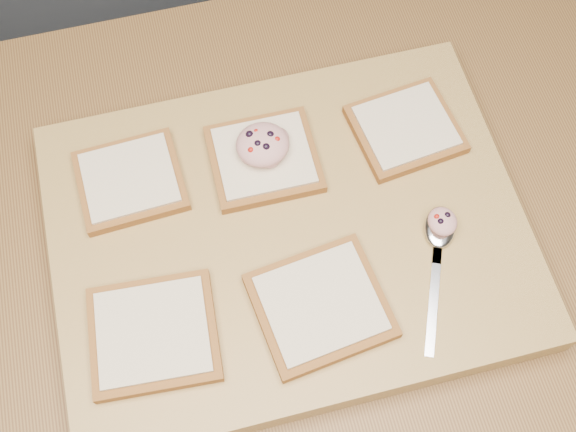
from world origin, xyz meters
The scene contains 11 objects.
ground centered at (0.00, 0.00, 0.00)m, with size 4.00×4.00×0.00m, color #515459.
island_counter centered at (0.00, 0.00, 0.45)m, with size 2.00×0.80×0.90m.
cutting_board centered at (-0.13, 0.04, 0.92)m, with size 0.49×0.38×0.04m, color tan.
bread_far_left centered at (-0.28, 0.14, 0.95)m, with size 0.11×0.11×0.02m.
bread_far_center centered at (-0.14, 0.13, 0.95)m, with size 0.12×0.11×0.02m.
bread_far_right centered at (0.02, 0.13, 0.95)m, with size 0.12×0.11×0.02m.
bread_near_left centered at (-0.29, -0.04, 0.95)m, with size 0.13×0.12×0.02m.
bread_near_center centered at (-0.12, -0.05, 0.95)m, with size 0.14×0.13×0.02m.
tuna_salad_dollop centered at (-0.14, 0.13, 0.97)m, with size 0.06×0.05×0.03m.
spoon centered at (0.02, -0.01, 0.94)m, with size 0.08×0.16×0.01m.
spoon_salad centered at (0.02, 0.00, 0.96)m, with size 0.03×0.03×0.02m.
Camera 1 is at (-0.21, -0.26, 1.63)m, focal length 45.00 mm.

